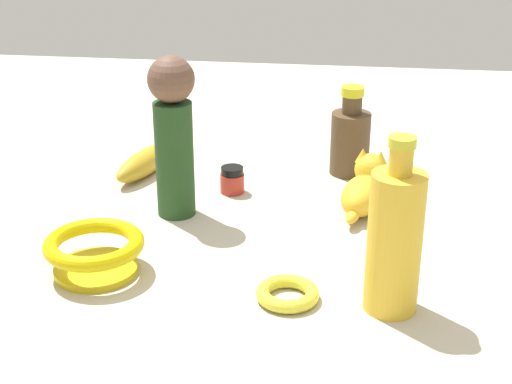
{
  "coord_description": "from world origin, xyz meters",
  "views": [
    {
      "loc": [
        0.14,
        -1.1,
        0.54
      ],
      "look_at": [
        0.0,
        0.0,
        0.05
      ],
      "focal_mm": 54.4,
      "sensor_mm": 36.0,
      "label": 1
    }
  ],
  "objects_px": {
    "bowl": "(94,250)",
    "banana": "(146,162)",
    "bangle": "(288,294)",
    "person_figure_adult": "(173,132)",
    "bottle_short": "(350,139)",
    "cat_figurine": "(365,188)",
    "nail_polish_jar": "(232,180)",
    "bottle_tall": "(395,239)"
  },
  "relations": [
    {
      "from": "bottle_tall",
      "to": "nail_polish_jar",
      "type": "bearing_deg",
      "value": 127.27
    },
    {
      "from": "banana",
      "to": "bottle_short",
      "type": "bearing_deg",
      "value": -64.73
    },
    {
      "from": "nail_polish_jar",
      "to": "banana",
      "type": "relative_size",
      "value": 0.26
    },
    {
      "from": "bottle_short",
      "to": "cat_figurine",
      "type": "xyz_separation_m",
      "value": [
        0.03,
        -0.16,
        -0.03
      ]
    },
    {
      "from": "bottle_short",
      "to": "cat_figurine",
      "type": "distance_m",
      "value": 0.16
    },
    {
      "from": "bangle",
      "to": "nail_polish_jar",
      "type": "distance_m",
      "value": 0.36
    },
    {
      "from": "cat_figurine",
      "to": "person_figure_adult",
      "type": "relative_size",
      "value": 0.59
    },
    {
      "from": "bottle_short",
      "to": "bottle_tall",
      "type": "height_order",
      "value": "bottle_tall"
    },
    {
      "from": "cat_figurine",
      "to": "banana",
      "type": "relative_size",
      "value": 0.87
    },
    {
      "from": "nail_polish_jar",
      "to": "bowl",
      "type": "xyz_separation_m",
      "value": [
        -0.14,
        -0.3,
        0.01
      ]
    },
    {
      "from": "bangle",
      "to": "banana",
      "type": "relative_size",
      "value": 0.47
    },
    {
      "from": "person_figure_adult",
      "to": "bottle_tall",
      "type": "distance_m",
      "value": 0.42
    },
    {
      "from": "banana",
      "to": "bangle",
      "type": "bearing_deg",
      "value": -126.5
    },
    {
      "from": "bowl",
      "to": "banana",
      "type": "bearing_deg",
      "value": 93.92
    },
    {
      "from": "bangle",
      "to": "bowl",
      "type": "height_order",
      "value": "bowl"
    },
    {
      "from": "cat_figurine",
      "to": "bottle_short",
      "type": "bearing_deg",
      "value": 100.01
    },
    {
      "from": "bowl",
      "to": "bottle_tall",
      "type": "relative_size",
      "value": 0.6
    },
    {
      "from": "cat_figurine",
      "to": "bottle_tall",
      "type": "height_order",
      "value": "bottle_tall"
    },
    {
      "from": "bottle_short",
      "to": "cat_figurine",
      "type": "bearing_deg",
      "value": -79.99
    },
    {
      "from": "bottle_short",
      "to": "person_figure_adult",
      "type": "xyz_separation_m",
      "value": [
        -0.27,
        -0.21,
        0.07
      ]
    },
    {
      "from": "bottle_short",
      "to": "person_figure_adult",
      "type": "distance_m",
      "value": 0.35
    },
    {
      "from": "cat_figurine",
      "to": "bottle_tall",
      "type": "bearing_deg",
      "value": -83.45
    },
    {
      "from": "bangle",
      "to": "person_figure_adult",
      "type": "xyz_separation_m",
      "value": [
        -0.2,
        0.24,
        0.13
      ]
    },
    {
      "from": "banana",
      "to": "bowl",
      "type": "bearing_deg",
      "value": -159.07
    },
    {
      "from": "banana",
      "to": "bottle_tall",
      "type": "distance_m",
      "value": 0.59
    },
    {
      "from": "cat_figurine",
      "to": "person_figure_adult",
      "type": "height_order",
      "value": "person_figure_adult"
    },
    {
      "from": "bottle_short",
      "to": "nail_polish_jar",
      "type": "bearing_deg",
      "value": -149.81
    },
    {
      "from": "bangle",
      "to": "bottle_short",
      "type": "xyz_separation_m",
      "value": [
        0.07,
        0.45,
        0.06
      ]
    },
    {
      "from": "bangle",
      "to": "person_figure_adult",
      "type": "bearing_deg",
      "value": 129.98
    },
    {
      "from": "nail_polish_jar",
      "to": "bottle_tall",
      "type": "height_order",
      "value": "bottle_tall"
    },
    {
      "from": "bottle_short",
      "to": "person_figure_adult",
      "type": "bearing_deg",
      "value": -142.23
    },
    {
      "from": "cat_figurine",
      "to": "banana",
      "type": "distance_m",
      "value": 0.41
    },
    {
      "from": "person_figure_adult",
      "to": "bowl",
      "type": "distance_m",
      "value": 0.24
    },
    {
      "from": "bottle_short",
      "to": "banana",
      "type": "xyz_separation_m",
      "value": [
        -0.37,
        -0.05,
        -0.04
      ]
    },
    {
      "from": "person_figure_adult",
      "to": "bottle_tall",
      "type": "bearing_deg",
      "value": -36.05
    },
    {
      "from": "bangle",
      "to": "nail_polish_jar",
      "type": "xyz_separation_m",
      "value": [
        -0.13,
        0.34,
        0.01
      ]
    },
    {
      "from": "bangle",
      "to": "cat_figurine",
      "type": "xyz_separation_m",
      "value": [
        0.1,
        0.3,
        0.03
      ]
    },
    {
      "from": "bottle_tall",
      "to": "cat_figurine",
      "type": "bearing_deg",
      "value": 96.55
    },
    {
      "from": "person_figure_adult",
      "to": "banana",
      "type": "height_order",
      "value": "person_figure_adult"
    },
    {
      "from": "nail_polish_jar",
      "to": "person_figure_adult",
      "type": "height_order",
      "value": "person_figure_adult"
    },
    {
      "from": "cat_figurine",
      "to": "bottle_tall",
      "type": "relative_size",
      "value": 0.66
    },
    {
      "from": "nail_polish_jar",
      "to": "bottle_short",
      "type": "xyz_separation_m",
      "value": [
        0.2,
        0.11,
        0.04
      ]
    }
  ]
}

